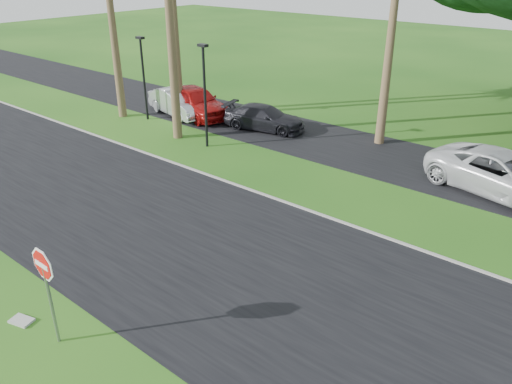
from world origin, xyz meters
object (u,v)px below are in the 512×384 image
object	(u,v)px
stop_sign_near	(45,277)
car_red	(195,102)
car_silver	(179,103)
car_minivan	(504,175)
car_dark	(264,118)

from	to	relation	value
stop_sign_near	car_red	world-z (taller)	stop_sign_near
stop_sign_near	car_red	bearing A→B (deg)	125.41
car_silver	car_minivan	world-z (taller)	car_minivan
car_silver	car_dark	world-z (taller)	car_silver
stop_sign_near	car_minivan	bearing A→B (deg)	69.31
stop_sign_near	car_dark	size ratio (longest dim) A/B	0.62
car_silver	car_minivan	xyz separation A→B (m)	(16.76, 0.67, 0.05)
stop_sign_near	car_dark	distance (m)	16.31
car_silver	car_red	world-z (taller)	car_red
car_red	car_silver	bearing A→B (deg)	130.00
stop_sign_near	car_dark	xyz separation A→B (m)	(-5.98, 15.13, -1.16)
car_red	car_minivan	distance (m)	15.91
stop_sign_near	car_silver	size ratio (longest dim) A/B	0.60
stop_sign_near	car_minivan	xyz separation A→B (m)	(5.58, 14.76, -1.00)
car_dark	car_silver	bearing A→B (deg)	87.41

